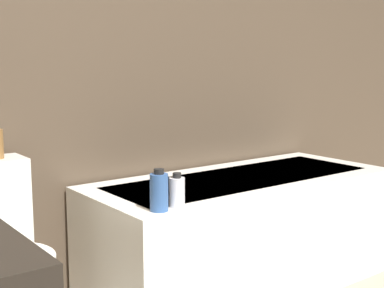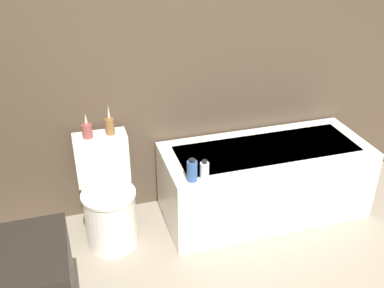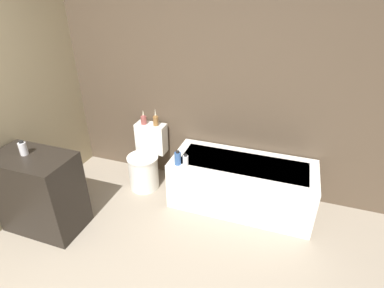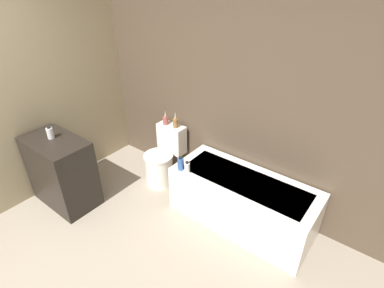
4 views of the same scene
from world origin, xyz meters
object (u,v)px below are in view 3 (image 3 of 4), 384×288
(bathtub, at_px, (241,184))
(shampoo_bottle_tall, at_px, (178,158))
(soap_bottle_glass, at_px, (23,148))
(vase_silver, at_px, (156,120))
(shampoo_bottle_short, at_px, (186,161))
(toilet, at_px, (146,161))
(vase_gold, at_px, (144,119))

(bathtub, bearing_deg, shampoo_bottle_tall, -158.88)
(soap_bottle_glass, xyz_separation_m, vase_silver, (0.81, 1.19, -0.09))
(soap_bottle_glass, distance_m, shampoo_bottle_short, 1.57)
(toilet, relative_size, shampoo_bottle_tall, 4.59)
(shampoo_bottle_tall, xyz_separation_m, shampoo_bottle_short, (0.09, 0.01, -0.01))
(bathtub, bearing_deg, soap_bottle_glass, -153.04)
(bathtub, height_order, toilet, toilet)
(toilet, relative_size, soap_bottle_glass, 5.16)
(soap_bottle_glass, relative_size, shampoo_bottle_tall, 0.89)
(vase_gold, height_order, vase_silver, vase_silver)
(toilet, bearing_deg, vase_silver, 66.35)
(toilet, xyz_separation_m, shampoo_bottle_tall, (0.54, -0.28, 0.32))
(bathtub, relative_size, vase_gold, 8.47)
(toilet, height_order, shampoo_bottle_tall, toilet)
(soap_bottle_glass, bearing_deg, vase_gold, 61.12)
(bathtub, xyz_separation_m, soap_bottle_glass, (-1.93, -0.98, 0.63))
(toilet, bearing_deg, shampoo_bottle_short, -23.69)
(vase_silver, relative_size, shampoo_bottle_short, 1.61)
(vase_gold, relative_size, shampoo_bottle_tall, 1.13)
(shampoo_bottle_tall, bearing_deg, vase_silver, 135.06)
(vase_silver, bearing_deg, shampoo_bottle_short, -39.69)
(toilet, relative_size, vase_gold, 4.06)
(vase_gold, xyz_separation_m, shampoo_bottle_short, (0.71, -0.45, -0.19))
(soap_bottle_glass, height_order, vase_gold, soap_bottle_glass)
(vase_silver, bearing_deg, toilet, -113.65)
(soap_bottle_glass, bearing_deg, bathtub, 26.96)
(shampoo_bottle_short, bearing_deg, bathtub, 23.57)
(toilet, distance_m, vase_silver, 0.54)
(soap_bottle_glass, height_order, shampoo_bottle_short, soap_bottle_glass)
(shampoo_bottle_tall, bearing_deg, bathtub, 21.12)
(bathtub, relative_size, vase_silver, 7.13)
(toilet, xyz_separation_m, shampoo_bottle_short, (0.63, -0.27, 0.30))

